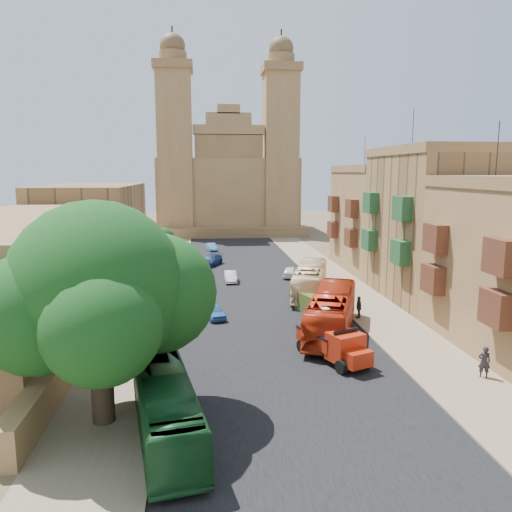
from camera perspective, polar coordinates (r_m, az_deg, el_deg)
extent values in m
plane|color=brown|center=(22.23, 7.61, -21.78)|extent=(260.00, 260.00, 0.00)
cube|color=black|center=(49.99, -0.48, -3.76)|extent=(14.00, 140.00, 0.01)
cube|color=#7E6C52|center=(51.75, 10.06, -3.45)|extent=(5.00, 140.00, 0.01)
cube|color=#7E6C52|center=(50.00, -11.41, -3.95)|extent=(5.00, 140.00, 0.01)
cube|color=#7E6C52|center=(51.11, 7.37, -3.48)|extent=(0.25, 140.00, 0.12)
cube|color=#7E6C52|center=(49.81, -8.54, -3.85)|extent=(0.25, 140.00, 0.12)
cylinder|color=black|center=(37.79, 25.89, 11.01)|extent=(0.06, 0.06, 3.60)
cube|color=#572C1D|center=(31.16, 25.75, -5.41)|extent=(0.90, 2.20, 2.00)
cube|color=#572C1D|center=(37.84, 19.55, -2.49)|extent=(0.90, 2.20, 2.00)
cube|color=#572C1D|center=(30.58, 26.15, -0.07)|extent=(0.90, 2.20, 2.00)
cube|color=#572C1D|center=(37.37, 19.80, 1.93)|extent=(0.90, 2.20, 2.00)
cube|color=olive|center=(48.36, 19.37, 3.06)|extent=(8.00, 14.00, 13.00)
cube|color=brown|center=(48.13, 19.83, 11.24)|extent=(8.20, 14.00, 0.80)
cylinder|color=black|center=(50.40, 17.51, 13.77)|extent=(0.06, 0.06, 3.60)
cube|color=#21542D|center=(43.21, 16.13, 0.42)|extent=(0.90, 2.20, 2.00)
cube|color=#21542D|center=(50.48, 12.80, 1.83)|extent=(0.90, 2.20, 2.00)
cube|color=#21542D|center=(42.81, 16.35, 5.23)|extent=(0.90, 2.20, 2.00)
cube|color=#21542D|center=(50.13, 12.96, 5.96)|extent=(0.90, 2.20, 2.00)
cube|color=olive|center=(61.30, 13.76, 3.89)|extent=(8.00, 14.00, 11.50)
cube|color=brown|center=(61.03, 13.99, 9.64)|extent=(8.20, 14.00, 0.80)
cylinder|color=black|center=(63.40, 12.33, 11.68)|extent=(0.06, 0.06, 3.60)
cube|color=#572C1D|center=(56.36, 10.78, 2.10)|extent=(0.90, 2.20, 2.00)
cube|color=#572C1D|center=(63.85, 8.76, 3.02)|extent=(0.90, 2.20, 2.00)
cube|color=#572C1D|center=(56.04, 10.88, 5.37)|extent=(0.90, 2.20, 2.00)
cube|color=#572C1D|center=(63.57, 8.83, 5.91)|extent=(0.90, 2.20, 2.00)
cube|color=olive|center=(40.62, -16.99, -6.03)|extent=(1.00, 40.00, 1.80)
cube|color=brown|center=(39.46, -25.64, -2.09)|extent=(10.00, 28.00, 8.40)
cube|color=olive|center=(64.15, -18.00, 3.26)|extent=(10.00, 22.00, 10.00)
cube|color=olive|center=(99.63, -3.35, 6.95)|extent=(26.00, 20.00, 14.00)
cube|color=brown|center=(89.67, -2.99, 2.75)|extent=(28.00, 4.00, 1.80)
cube|color=brown|center=(90.75, -3.10, 8.59)|extent=(12.00, 2.00, 16.00)
cube|color=olive|center=(91.03, -3.16, 14.20)|extent=(12.60, 2.40, 1.60)
cube|color=olive|center=(91.19, -3.17, 15.27)|extent=(8.00, 2.00, 2.40)
cube|color=olive|center=(91.38, -3.18, 16.39)|extent=(4.00, 2.00, 1.60)
cube|color=olive|center=(92.09, -9.20, 11.30)|extent=(6.00, 6.00, 29.00)
cube|color=brown|center=(93.79, -9.47, 20.56)|extent=(6.80, 6.80, 1.40)
cylinder|color=brown|center=(94.12, -9.49, 21.51)|extent=(4.80, 4.80, 1.80)
sphere|color=brown|center=(94.51, -9.53, 22.58)|extent=(4.40, 4.40, 4.40)
cylinder|color=black|center=(95.08, -9.57, 23.99)|extent=(0.28, 0.28, 1.80)
cube|color=olive|center=(93.05, 2.80, 11.39)|extent=(6.00, 6.00, 29.00)
cube|color=brown|center=(94.74, 2.88, 20.56)|extent=(6.80, 6.80, 1.40)
cylinder|color=brown|center=(95.06, 2.89, 21.51)|extent=(4.80, 4.80, 1.80)
sphere|color=brown|center=(95.45, 2.90, 22.56)|extent=(4.40, 4.40, 4.40)
cylinder|color=black|center=(96.02, 2.91, 23.96)|extent=(0.28, 0.28, 1.80)
cylinder|color=#36281B|center=(24.84, -17.18, -13.52)|extent=(1.04, 1.04, 3.94)
sphere|color=#0E3511|center=(23.48, -17.72, -3.44)|extent=(7.88, 7.88, 7.88)
sphere|color=#0E3511|center=(24.45, -11.33, -4.16)|extent=(5.81, 5.81, 5.81)
sphere|color=#0E3511|center=(23.38, -23.58, -5.95)|extent=(5.39, 5.39, 5.39)
sphere|color=#0E3511|center=(21.26, -17.26, -7.66)|extent=(4.98, 4.98, 4.98)
sphere|color=#0E3511|center=(25.76, -19.29, -0.52)|extent=(4.56, 4.56, 4.56)
cylinder|color=#36281B|center=(32.63, -15.27, -9.67)|extent=(0.44, 0.44, 1.93)
sphere|color=#0E3511|center=(32.05, -15.42, -6.38)|extent=(2.81, 2.81, 2.81)
cylinder|color=#36281B|center=(44.02, -12.82, -4.51)|extent=(0.44, 0.44, 2.00)
sphere|color=#0E3511|center=(43.58, -12.91, -1.93)|extent=(2.91, 2.91, 2.91)
cylinder|color=#36281B|center=(55.65, -11.40, -1.36)|extent=(0.44, 0.44, 2.32)
sphere|color=#0E3511|center=(55.26, -11.48, 1.03)|extent=(3.38, 3.38, 3.38)
cylinder|color=#36281B|center=(67.46, -10.47, 0.40)|extent=(0.44, 0.44, 1.94)
sphere|color=#0E3511|center=(67.18, -10.52, 2.05)|extent=(2.82, 2.82, 2.82)
cube|color=#AA220D|center=(32.34, 7.78, -9.24)|extent=(3.15, 3.85, 0.83)
cube|color=black|center=(32.19, 7.80, -8.46)|extent=(3.21, 3.91, 0.11)
cube|color=#AA220D|center=(30.73, 10.17, -10.15)|extent=(2.39, 2.19, 1.66)
cube|color=#AA220D|center=(30.06, 11.49, -11.39)|extent=(1.87, 1.63, 0.92)
cube|color=black|center=(30.52, 10.20, -9.00)|extent=(1.65, 0.76, 0.83)
cylinder|color=black|center=(29.87, 9.72, -12.42)|extent=(0.62, 0.89, 0.83)
cylinder|color=black|center=(30.99, 12.46, -11.69)|extent=(0.62, 0.89, 0.83)
cylinder|color=black|center=(32.92, 5.27, -10.21)|extent=(0.62, 0.89, 0.83)
cylinder|color=black|center=(33.94, 7.90, -9.65)|extent=(0.62, 0.89, 0.83)
sphere|color=beige|center=(31.43, 7.73, -8.47)|extent=(1.02, 1.02, 1.02)
sphere|color=beige|center=(32.18, 8.77, -8.07)|extent=(1.02, 1.02, 1.02)
sphere|color=beige|center=(32.54, 7.22, -7.82)|extent=(1.02, 1.02, 1.02)
sphere|color=beige|center=(31.83, 7.19, -7.27)|extent=(0.92, 0.92, 0.92)
sphere|color=beige|center=(31.54, 9.20, -7.56)|extent=(0.92, 0.92, 0.92)
sphere|color=beige|center=(31.78, 7.94, -6.53)|extent=(0.83, 0.83, 0.83)
cube|color=#48541F|center=(42.13, 6.11, -5.22)|extent=(2.88, 4.29, 1.63)
cylinder|color=black|center=(40.74, 6.14, -6.45)|extent=(0.45, 0.70, 0.65)
cylinder|color=black|center=(41.52, 7.99, -6.18)|extent=(0.45, 0.70, 0.65)
cylinder|color=black|center=(43.03, 4.27, -5.55)|extent=(0.45, 0.70, 0.65)
cylinder|color=black|center=(43.78, 6.05, -5.31)|extent=(0.45, 0.70, 0.65)
imported|color=#164B21|center=(23.22, -10.30, -16.53)|extent=(4.07, 10.14, 2.75)
imported|color=#B82A0F|center=(36.37, 8.64, -6.39)|extent=(6.47, 11.72, 3.20)
imported|color=#FFD9A8|center=(47.09, 6.20, -2.78)|extent=(5.51, 11.07, 3.01)
imported|color=#3267B4|center=(40.13, -4.89, -6.32)|extent=(2.27, 3.59, 1.14)
imported|color=white|center=(53.04, -2.92, -2.37)|extent=(1.23, 3.46, 1.14)
imported|color=#FFF4CE|center=(44.89, 6.40, -4.51)|extent=(3.34, 5.14, 1.32)
imported|color=navy|center=(62.52, -5.16, -0.49)|extent=(3.47, 4.84, 1.30)
imported|color=white|center=(55.42, 3.94, -1.82)|extent=(2.35, 3.82, 1.21)
imported|color=#4494C8|center=(74.43, -5.10, 1.04)|extent=(1.77, 3.43, 1.08)
imported|color=#26232A|center=(31.64, 24.63, -10.94)|extent=(0.77, 0.62, 1.84)
imported|color=#2C2B32|center=(40.76, 11.66, -5.75)|extent=(0.45, 1.06, 1.80)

